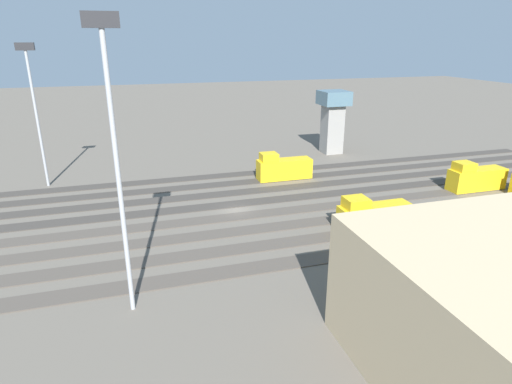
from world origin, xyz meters
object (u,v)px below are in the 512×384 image
train_on_track_6 (373,217)px  light_mast_0 (33,96)px  control_tower (333,117)px  train_on_track_4 (475,178)px  light_mast_1 (114,135)px  train_on_track_1 (283,168)px

train_on_track_6 → light_mast_0: light_mast_0 is taller
light_mast_0 → control_tower: size_ratio=1.73×
control_tower → train_on_track_4: bearing=111.7°
light_mast_1 → train_on_track_6: bearing=-164.0°
train_on_track_4 → light_mast_0: size_ratio=0.42×
train_on_track_1 → light_mast_0: size_ratio=0.42×
train_on_track_1 → light_mast_0: bearing=-11.4°
light_mast_1 → train_on_track_4: bearing=-161.6°
light_mast_0 → train_on_track_1: bearing=168.6°
train_on_track_1 → train_on_track_6: (-3.65, 25.00, 0.00)m
train_on_track_4 → train_on_track_6: same height
control_tower → train_on_track_1: bearing=41.8°
light_mast_0 → train_on_track_4: bearing=161.7°
light_mast_0 → light_mast_1: 44.28m
light_mast_0 → control_tower: bearing=-173.0°
train_on_track_6 → light_mast_1: light_mast_1 is taller
train_on_track_4 → train_on_track_1: bearing=-27.1°
train_on_track_6 → light_mast_1: size_ratio=0.38×
light_mast_0 → light_mast_1: (-13.33, 42.21, 1.40)m
train_on_track_6 → light_mast_0: bearing=-36.7°
train_on_track_6 → control_tower: control_tower is taller
light_mast_0 → control_tower: 59.06m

